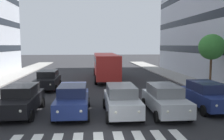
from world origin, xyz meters
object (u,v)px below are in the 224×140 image
Objects in this scene: car_3 at (73,99)px; car_4 at (22,99)px; car_2 at (121,100)px; car_1 at (165,99)px; bus_behind_traffic at (106,64)px; car_row2_0 at (48,80)px; street_tree_1 at (212,47)px; car_0 at (206,95)px.

car_3 and car_4 have the same top height.
car_2 is at bearing 173.56° from car_4.
car_1 is 0.42× the size of bus_behind_traffic.
street_tree_1 is at bearing 174.18° from car_row2_0.
car_2 is (5.59, 0.75, 0.00)m from car_0.
street_tree_1 is (-9.17, 7.21, 2.03)m from bus_behind_traffic.
car_4 is at bearing -5.38° from car_3.
bus_behind_traffic reaches higher than car_row2_0.
bus_behind_traffic is at bearing -135.14° from car_row2_0.
car_3 is 0.42× the size of bus_behind_traffic.
street_tree_1 is at bearing -132.93° from car_1.
car_4 is at bearing -5.23° from car_1.
car_3 is (2.86, -0.38, 0.00)m from car_2.
car_row2_0 is at bearing -56.04° from car_2.
car_3 is at bearing 109.43° from car_row2_0.
car_1 is at bearing 15.91° from car_0.
car_4 is (8.45, -0.77, 0.00)m from car_1.
car_2 is at bearing 123.96° from car_row2_0.
car_2 is at bearing 90.00° from bus_behind_traffic.
car_3 is 14.14m from bus_behind_traffic.
car_4 is at bearing 22.78° from street_tree_1.
car_3 is 3.02m from car_4.
car_0 is 8.46m from car_3.
car_row2_0 is (5.72, -8.50, 0.00)m from car_2.
bus_behind_traffic is at bearing -113.45° from car_4.
car_4 is at bearing 88.94° from car_row2_0.
car_0 and car_1 have the same top height.
car_0 and car_row2_0 have the same top height.
bus_behind_traffic is at bearing -90.00° from car_2.
bus_behind_traffic is at bearing -67.42° from car_0.
bus_behind_traffic is (-5.87, -13.53, 0.97)m from car_4.
car_0 is 11.46m from car_4.
car_3 and car_row2_0 have the same top height.
street_tree_1 is (-6.59, -7.09, 3.00)m from car_1.
car_row2_0 is at bearing -46.04° from car_1.
car_row2_0 is (11.31, -7.75, 0.00)m from car_0.
bus_behind_traffic is at bearing -38.18° from street_tree_1.
car_3 is (5.44, -0.49, 0.00)m from car_1.
car_row2_0 is 8.13m from bus_behind_traffic.
bus_behind_traffic reaches higher than car_2.
car_2 is at bearing 37.27° from street_tree_1.
car_2 is 0.90× the size of street_tree_1.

